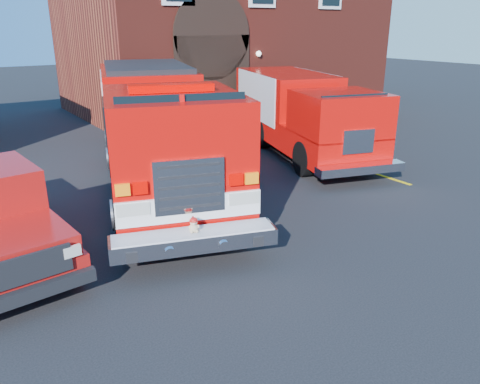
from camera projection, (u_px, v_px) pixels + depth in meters
ground at (211, 231)px, 10.62m from camera, size 100.00×100.00×0.00m
parking_stripe_near at (371, 172)px, 14.82m from camera, size 0.12×3.00×0.01m
parking_stripe_mid at (308, 152)px, 17.16m from camera, size 0.12×3.00×0.01m
parking_stripe_far at (259, 137)px, 19.50m from camera, size 0.12×3.00×0.01m
fire_station at (221, 28)px, 24.82m from camera, size 15.20×10.20×8.45m
fire_engine at (157, 128)px, 13.13m from camera, size 6.03×10.96×3.26m
secondary_truck at (300, 111)px, 16.84m from camera, size 4.87×8.74×2.71m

